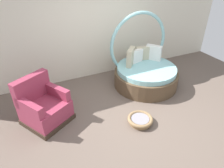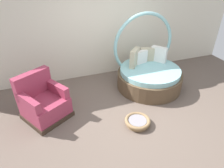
% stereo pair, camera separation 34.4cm
% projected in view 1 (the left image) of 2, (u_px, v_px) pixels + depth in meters
% --- Properties ---
extents(ground_plane, '(8.00, 8.00, 0.02)m').
position_uv_depth(ground_plane, '(132.00, 115.00, 4.26)').
color(ground_plane, '#66564C').
extents(back_wall, '(8.00, 0.12, 2.83)m').
position_uv_depth(back_wall, '(94.00, 24.00, 5.10)').
color(back_wall, silver).
rests_on(back_wall, ground_plane).
extents(round_daybed, '(1.61, 1.61, 1.79)m').
position_uv_depth(round_daybed, '(145.00, 71.00, 5.15)').
color(round_daybed, brown).
rests_on(round_daybed, ground_plane).
extents(red_armchair, '(1.09, 1.09, 0.94)m').
position_uv_depth(red_armchair, '(44.00, 107.00, 3.95)').
color(red_armchair, '#38281E').
rests_on(red_armchair, ground_plane).
extents(pet_basket, '(0.51, 0.51, 0.13)m').
position_uv_depth(pet_basket, '(140.00, 120.00, 4.02)').
color(pet_basket, '#8E704C').
rests_on(pet_basket, ground_plane).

